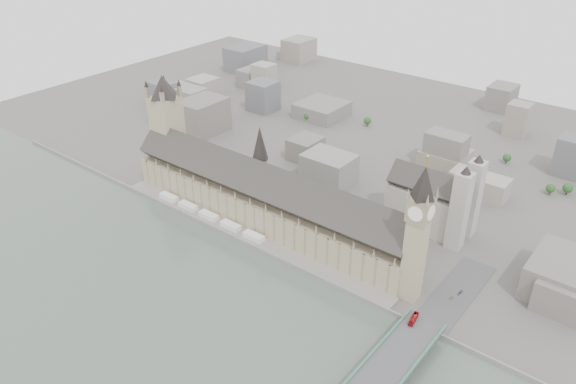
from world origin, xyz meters
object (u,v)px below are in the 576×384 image
Objects in this scene: palace_of_westminster at (266,198)px; westminster_abbey at (433,202)px; victoria_tower at (167,123)px; car_approach at (460,293)px; red_bus_north at (414,319)px; elizabeth_tower at (418,225)px.

westminster_abbey reaches higher than palace_of_westminster.
palace_of_westminster is at bearing -2.96° from victoria_tower.
westminster_abbey is at bearing 129.13° from car_approach.
westminster_abbey is at bearing 34.17° from palace_of_westminster.
red_bus_north is at bearing -69.01° from westminster_abbey.
victoria_tower is 19.94× the size of car_approach.
red_bus_north is at bearing -9.95° from victoria_tower.
victoria_tower reaches higher than car_approach.
car_approach is (168.21, 0.35, -11.73)m from palace_of_westminster.
westminster_abbey reaches higher than red_bus_north.
victoria_tower reaches higher than red_bus_north.
palace_of_westminster reaches higher than car_approach.
palace_of_westminster is 142.94m from elizabeth_tower.
car_approach is (12.07, 42.86, -1.00)m from red_bus_north.
red_bus_north is at bearing -15.23° from palace_of_westminster.
red_bus_north is (18.13, -30.81, -46.11)m from elizabeth_tower.
red_bus_north is at bearing -104.00° from car_approach.
westminster_abbey is (232.92, 69.00, -30.12)m from victoria_tower.
westminster_abbey is 13.56× the size of car_approach.
palace_of_westminster is 134.09m from westminster_abbey.
palace_of_westminster is 126.41m from victoria_tower.
elizabeth_tower is 96.91m from westminster_abbey.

